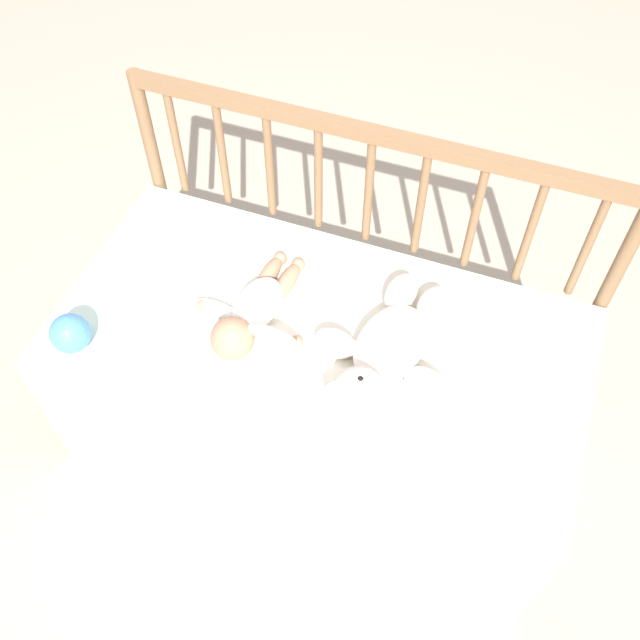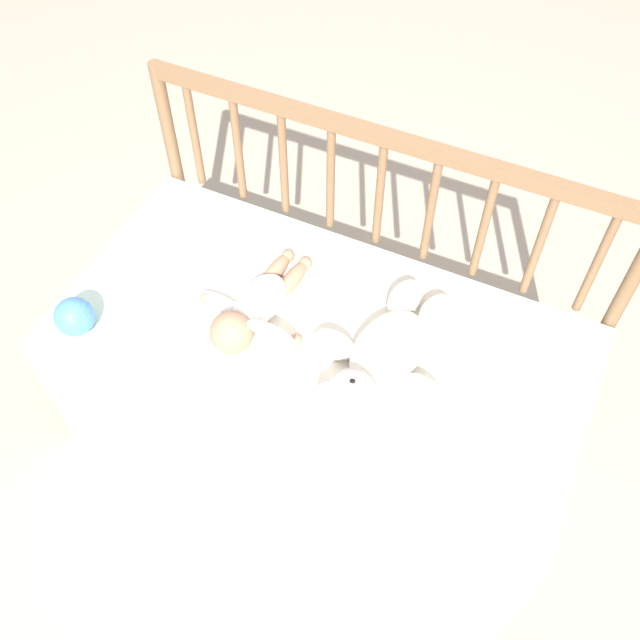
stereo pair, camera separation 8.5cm
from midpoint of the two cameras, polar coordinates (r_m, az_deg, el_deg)
name	(u,v)px [view 2 (the right image)]	position (r m, az deg, el deg)	size (l,w,h in m)	color
ground_plane	(320,431)	(2.14, 1.13, -8.95)	(12.00, 12.00, 0.00)	tan
crib_mattress	(320,388)	(1.93, 1.24, -5.54)	(1.29, 0.66, 0.49)	silver
crib_rail	(378,209)	(1.85, 6.02, 8.82)	(1.29, 0.04, 0.85)	brown
blanket	(326,334)	(1.72, 1.87, -1.20)	(0.84, 0.52, 0.01)	silver
teddy_bear	(383,355)	(1.65, 6.53, -2.89)	(0.35, 0.45, 0.12)	silver
baby	(254,308)	(1.73, -3.92, 0.93)	(0.31, 0.37, 0.10)	white
toy_ball	(74,317)	(1.78, -17.77, 0.21)	(0.10, 0.10, 0.10)	#4C8CDB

